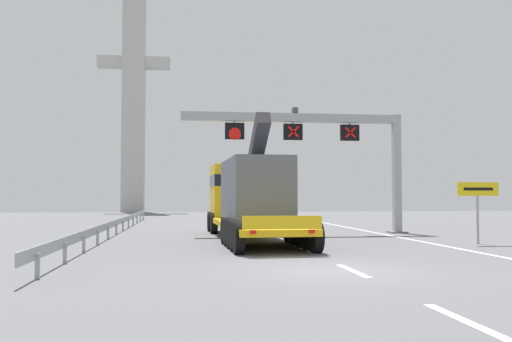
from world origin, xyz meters
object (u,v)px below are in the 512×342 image
(overhead_lane_gantry, at_px, (321,136))
(exit_sign_yellow, at_px, (478,196))
(bridge_pylon_distant, at_px, (134,88))
(heavy_haul_truck_yellow, at_px, (247,196))

(overhead_lane_gantry, height_order, exit_sign_yellow, overhead_lane_gantry)
(exit_sign_yellow, relative_size, bridge_pylon_distant, 0.08)
(heavy_haul_truck_yellow, distance_m, bridge_pylon_distant, 47.89)
(overhead_lane_gantry, bearing_deg, bridge_pylon_distant, 107.89)
(overhead_lane_gantry, height_order, heavy_haul_truck_yellow, overhead_lane_gantry)
(bridge_pylon_distant, bearing_deg, exit_sign_yellow, -69.60)
(overhead_lane_gantry, bearing_deg, heavy_haul_truck_yellow, -149.04)
(heavy_haul_truck_yellow, xyz_separation_m, exit_sign_yellow, (9.02, -4.69, -0.02))
(overhead_lane_gantry, xyz_separation_m, exit_sign_yellow, (4.78, -7.24, -3.18))
(overhead_lane_gantry, height_order, bridge_pylon_distant, bridge_pylon_distant)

